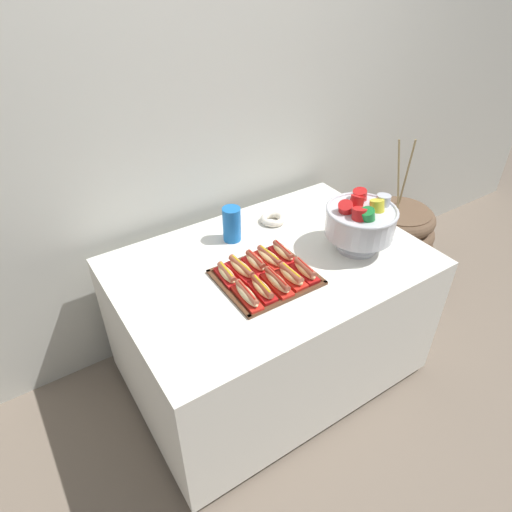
% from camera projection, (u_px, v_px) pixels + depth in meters
% --- Properties ---
extents(ground_plane, '(10.00, 10.00, 0.00)m').
position_uv_depth(ground_plane, '(269.00, 368.00, 2.52)').
color(ground_plane, '#7A6B5B').
extents(back_wall, '(6.00, 0.10, 2.60)m').
position_uv_depth(back_wall, '(201.00, 107.00, 2.18)').
color(back_wall, beige).
rests_on(back_wall, ground_plane).
extents(buffet_table, '(1.43, 0.97, 0.76)m').
position_uv_depth(buffet_table, '(270.00, 317.00, 2.29)').
color(buffet_table, white).
rests_on(buffet_table, ground_plane).
extents(floor_vase, '(0.54, 0.54, 1.01)m').
position_uv_depth(floor_vase, '(394.00, 246.00, 3.04)').
color(floor_vase, brown).
rests_on(floor_vase, ground_plane).
extents(serving_tray, '(0.41, 0.36, 0.01)m').
position_uv_depth(serving_tray, '(266.00, 278.00, 1.97)').
color(serving_tray, '#56331E').
rests_on(serving_tray, buffet_table).
extents(hot_dog_0, '(0.07, 0.19, 0.06)m').
position_uv_depth(hot_dog_0, '(247.00, 295.00, 1.83)').
color(hot_dog_0, red).
rests_on(hot_dog_0, serving_tray).
extents(hot_dog_1, '(0.07, 0.16, 0.06)m').
position_uv_depth(hot_dog_1, '(262.00, 289.00, 1.87)').
color(hot_dog_1, '#B21414').
rests_on(hot_dog_1, serving_tray).
extents(hot_dog_2, '(0.07, 0.18, 0.06)m').
position_uv_depth(hot_dog_2, '(277.00, 282.00, 1.90)').
color(hot_dog_2, red).
rests_on(hot_dog_2, serving_tray).
extents(hot_dog_3, '(0.07, 0.16, 0.06)m').
position_uv_depth(hot_dog_3, '(291.00, 276.00, 1.93)').
color(hot_dog_3, red).
rests_on(hot_dog_3, serving_tray).
extents(hot_dog_4, '(0.07, 0.16, 0.06)m').
position_uv_depth(hot_dog_4, '(305.00, 270.00, 1.96)').
color(hot_dog_4, '#B21414').
rests_on(hot_dog_4, serving_tray).
extents(hot_dog_5, '(0.07, 0.16, 0.06)m').
position_uv_depth(hot_dog_5, '(227.00, 274.00, 1.95)').
color(hot_dog_5, red).
rests_on(hot_dog_5, serving_tray).
extents(hot_dog_6, '(0.08, 0.18, 0.06)m').
position_uv_depth(hot_dog_6, '(242.00, 268.00, 1.98)').
color(hot_dog_6, red).
rests_on(hot_dog_6, serving_tray).
extents(hot_dog_7, '(0.07, 0.15, 0.06)m').
position_uv_depth(hot_dog_7, '(256.00, 262.00, 2.01)').
color(hot_dog_7, red).
rests_on(hot_dog_7, serving_tray).
extents(hot_dog_8, '(0.08, 0.18, 0.06)m').
position_uv_depth(hot_dog_8, '(270.00, 258.00, 2.05)').
color(hot_dog_8, red).
rests_on(hot_dog_8, serving_tray).
extents(hot_dog_9, '(0.07, 0.16, 0.06)m').
position_uv_depth(hot_dog_9, '(283.00, 252.00, 2.08)').
color(hot_dog_9, '#B21414').
rests_on(hot_dog_9, serving_tray).
extents(punch_bowl, '(0.33, 0.33, 0.27)m').
position_uv_depth(punch_bowl, '(361.00, 220.00, 2.07)').
color(punch_bowl, silver).
rests_on(punch_bowl, buffet_table).
extents(cup_stack, '(0.09, 0.09, 0.18)m').
position_uv_depth(cup_stack, '(232.00, 224.00, 2.17)').
color(cup_stack, blue).
rests_on(cup_stack, buffet_table).
extents(donut, '(0.13, 0.13, 0.04)m').
position_uv_depth(donut, '(273.00, 219.00, 2.34)').
color(donut, silver).
rests_on(donut, buffet_table).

